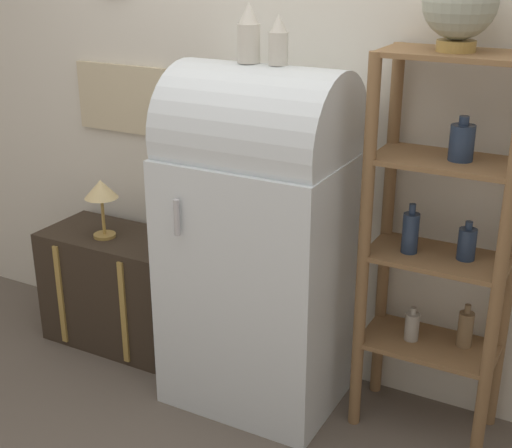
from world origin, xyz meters
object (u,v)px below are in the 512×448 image
(suitcase_trunk, at_px, (117,288))
(globe, at_px, (460,3))
(vase_left, at_px, (249,35))
(desk_lamp, at_px, (101,193))
(vase_center, at_px, (278,41))
(refrigerator, at_px, (260,236))

(suitcase_trunk, height_order, globe, globe)
(globe, relative_size, vase_left, 1.32)
(suitcase_trunk, xyz_separation_m, desk_lamp, (-0.02, -0.05, 0.53))
(suitcase_trunk, height_order, vase_center, vase_center)
(globe, bearing_deg, desk_lamp, -176.82)
(refrigerator, xyz_separation_m, suitcase_trunk, (-0.87, 0.06, -0.48))
(globe, bearing_deg, suitcase_trunk, -178.41)
(desk_lamp, bearing_deg, globe, 3.18)
(vase_center, bearing_deg, suitcase_trunk, 176.59)
(refrigerator, relative_size, vase_center, 7.86)
(refrigerator, bearing_deg, desk_lamp, 178.71)
(refrigerator, relative_size, globe, 4.97)
(suitcase_trunk, distance_m, globe, 2.16)
(vase_center, bearing_deg, vase_left, -178.85)
(globe, height_order, vase_left, globe)
(vase_center, height_order, desk_lamp, vase_center)
(suitcase_trunk, xyz_separation_m, vase_left, (0.81, -0.06, 1.32))
(refrigerator, xyz_separation_m, vase_left, (-0.05, 0.01, 0.84))
(vase_left, bearing_deg, suitcase_trunk, 175.87)
(refrigerator, relative_size, suitcase_trunk, 2.07)
(refrigerator, bearing_deg, globe, 8.54)
(vase_left, relative_size, desk_lamp, 0.78)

